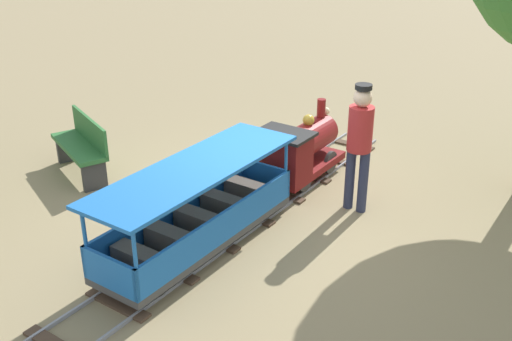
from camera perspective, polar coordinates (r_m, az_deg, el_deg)
The scene contains 6 objects.
ground_plane at distance 7.48m, azimuth 0.16°, elevation -3.74°, with size 60.00×60.00×0.00m, color #8C7A56.
track at distance 7.30m, azimuth -0.90°, elevation -4.35°, with size 0.76×6.40×0.04m.
locomotive at distance 8.01m, azimuth 4.09°, elevation 2.01°, with size 0.72×1.45×1.00m.
passenger_car at distance 6.49m, azimuth -5.56°, elevation -4.37°, with size 0.82×2.70×0.97m.
conductor_person at distance 7.19m, azimuth 9.93°, elevation 3.07°, with size 0.30×0.30×1.62m.
park_bench at distance 8.62m, azimuth -16.35°, elevation 2.24°, with size 1.36×0.86×0.82m.
Camera 1 is at (3.73, -5.42, 3.55)m, focal length 41.63 mm.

